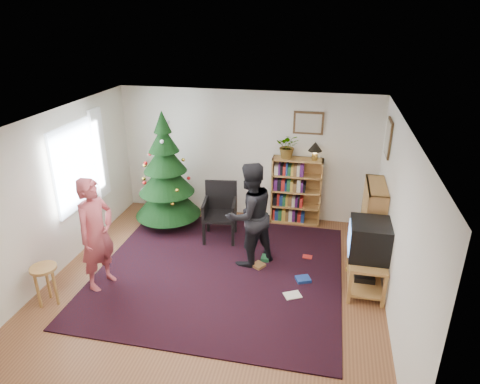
% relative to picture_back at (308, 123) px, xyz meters
% --- Properties ---
extents(floor, '(5.00, 5.00, 0.00)m').
position_rel_picture_back_xyz_m(floor, '(-1.15, -2.48, -1.95)').
color(floor, brown).
rests_on(floor, ground).
extents(ceiling, '(5.00, 5.00, 0.00)m').
position_rel_picture_back_xyz_m(ceiling, '(-1.15, -2.48, 0.55)').
color(ceiling, white).
rests_on(ceiling, wall_back).
extents(wall_back, '(5.00, 0.02, 2.50)m').
position_rel_picture_back_xyz_m(wall_back, '(-1.15, 0.02, -0.70)').
color(wall_back, silver).
rests_on(wall_back, floor).
extents(wall_front, '(5.00, 0.02, 2.50)m').
position_rel_picture_back_xyz_m(wall_front, '(-1.15, -4.97, -0.70)').
color(wall_front, silver).
rests_on(wall_front, floor).
extents(wall_left, '(0.02, 5.00, 2.50)m').
position_rel_picture_back_xyz_m(wall_left, '(-3.65, -2.48, -0.70)').
color(wall_left, silver).
rests_on(wall_left, floor).
extents(wall_right, '(0.02, 5.00, 2.50)m').
position_rel_picture_back_xyz_m(wall_right, '(1.35, -2.48, -0.70)').
color(wall_right, silver).
rests_on(wall_right, floor).
extents(rug, '(3.80, 3.60, 0.02)m').
position_rel_picture_back_xyz_m(rug, '(-1.15, -2.17, -1.94)').
color(rug, black).
rests_on(rug, floor).
extents(window_pane, '(0.04, 1.20, 1.40)m').
position_rel_picture_back_xyz_m(window_pane, '(-3.62, -1.88, -0.45)').
color(window_pane, silver).
rests_on(window_pane, wall_left).
extents(curtain, '(0.06, 0.35, 1.60)m').
position_rel_picture_back_xyz_m(curtain, '(-3.58, -1.18, -0.45)').
color(curtain, white).
rests_on(curtain, wall_left).
extents(picture_back, '(0.55, 0.03, 0.42)m').
position_rel_picture_back_xyz_m(picture_back, '(0.00, 0.00, 0.00)').
color(picture_back, '#4C3319').
rests_on(picture_back, wall_back).
extents(picture_right, '(0.03, 0.50, 0.60)m').
position_rel_picture_back_xyz_m(picture_right, '(1.33, -0.73, 0.00)').
color(picture_right, '#4C3319').
rests_on(picture_right, wall_right).
extents(christmas_tree, '(1.24, 1.24, 2.24)m').
position_rel_picture_back_xyz_m(christmas_tree, '(-2.51, -0.80, -1.02)').
color(christmas_tree, '#3F2816').
rests_on(christmas_tree, rug).
extents(bookshelf_back, '(0.95, 0.30, 1.30)m').
position_rel_picture_back_xyz_m(bookshelf_back, '(-0.14, -0.14, -1.29)').
color(bookshelf_back, '#AF753E').
rests_on(bookshelf_back, floor).
extents(bookshelf_right, '(0.30, 0.95, 1.30)m').
position_rel_picture_back_xyz_m(bookshelf_right, '(1.19, -1.18, -1.29)').
color(bookshelf_right, '#AF753E').
rests_on(bookshelf_right, floor).
extents(tv_stand, '(0.52, 0.94, 0.55)m').
position_rel_picture_back_xyz_m(tv_stand, '(1.07, -2.10, -1.62)').
color(tv_stand, '#AF753E').
rests_on(tv_stand, floor).
extents(crt_tv, '(0.57, 0.61, 0.53)m').
position_rel_picture_back_xyz_m(crt_tv, '(1.07, -2.10, -1.13)').
color(crt_tv, black).
rests_on(crt_tv, tv_stand).
extents(armchair, '(0.64, 0.65, 1.04)m').
position_rel_picture_back_xyz_m(armchair, '(-1.40, -1.02, -1.39)').
color(armchair, black).
rests_on(armchair, rug).
extents(stool, '(0.36, 0.36, 0.60)m').
position_rel_picture_back_xyz_m(stool, '(-3.32, -3.42, -1.49)').
color(stool, '#AF753E').
rests_on(stool, floor).
extents(person_standing, '(0.57, 0.72, 1.73)m').
position_rel_picture_back_xyz_m(person_standing, '(-2.79, -2.86, -1.08)').
color(person_standing, '#AD454B').
rests_on(person_standing, rug).
extents(person_by_chair, '(1.06, 1.06, 1.73)m').
position_rel_picture_back_xyz_m(person_by_chair, '(-0.74, -1.78, -1.08)').
color(person_by_chair, black).
rests_on(person_by_chair, rug).
extents(potted_plant, '(0.44, 0.38, 0.46)m').
position_rel_picture_back_xyz_m(potted_plant, '(-0.34, -0.14, -0.42)').
color(potted_plant, gray).
rests_on(potted_plant, bookshelf_back).
extents(table_lamp, '(0.26, 0.26, 0.34)m').
position_rel_picture_back_xyz_m(table_lamp, '(0.16, -0.14, -0.42)').
color(table_lamp, '#A57F33').
rests_on(table_lamp, bookshelf_back).
extents(floor_clutter, '(1.69, 1.30, 0.08)m').
position_rel_picture_back_xyz_m(floor_clutter, '(0.05, -1.90, -1.91)').
color(floor_clutter, '#A51E19').
rests_on(floor_clutter, rug).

